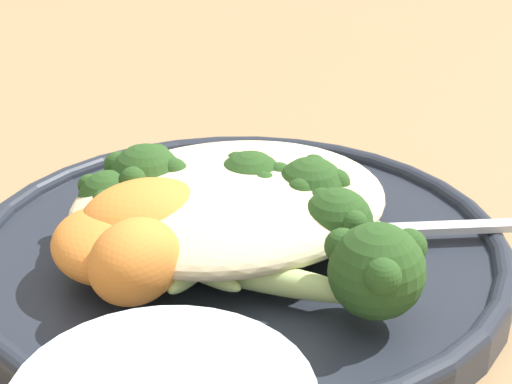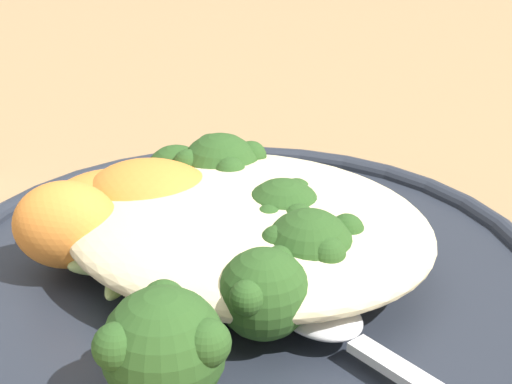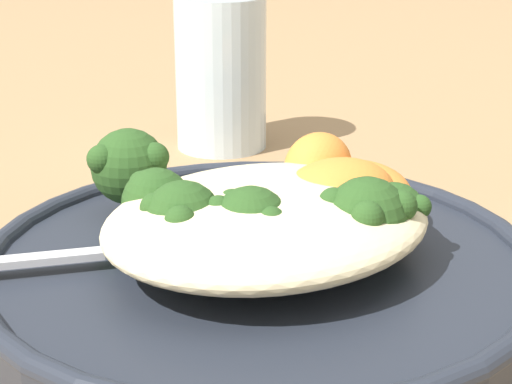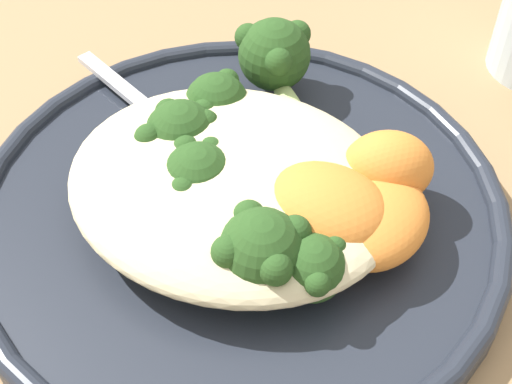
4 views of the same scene
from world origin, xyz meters
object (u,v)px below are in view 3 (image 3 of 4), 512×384
at_px(water_glass, 221,74).
at_px(broccoli_stalk_3, 257,220).
at_px(broccoli_stalk_5, 363,211).
at_px(sweet_potato_chunk_0, 338,195).
at_px(spoon, 121,248).
at_px(plate, 264,263).
at_px(broccoli_stalk_4, 352,216).
at_px(sweet_potato_chunk_2, 324,178).
at_px(broccoli_stalk_0, 145,170).
at_px(sweet_potato_chunk_1, 318,167).
at_px(quinoa_mound, 271,219).
at_px(broccoli_stalk_2, 211,217).
at_px(sweet_potato_chunk_3, 361,189).
at_px(broccoli_stalk_1, 184,203).

bearing_deg(water_glass, broccoli_stalk_3, -121.92).
distance_m(broccoli_stalk_5, sweet_potato_chunk_0, 0.02).
distance_m(sweet_potato_chunk_0, spoon, 0.12).
distance_m(plate, broccoli_stalk_4, 0.05).
bearing_deg(sweet_potato_chunk_2, broccoli_stalk_5, -109.57).
relative_size(broccoli_stalk_3, spoon, 0.84).
height_order(broccoli_stalk_0, broccoli_stalk_4, broccoli_stalk_0).
bearing_deg(sweet_potato_chunk_2, spoon, 176.79).
relative_size(sweet_potato_chunk_0, sweet_potato_chunk_1, 1.43).
bearing_deg(plate, broccoli_stalk_0, 100.81).
bearing_deg(broccoli_stalk_0, spoon, 98.25).
distance_m(broccoli_stalk_4, broccoli_stalk_5, 0.02).
relative_size(quinoa_mound, broccoli_stalk_5, 1.49).
height_order(broccoli_stalk_2, sweet_potato_chunk_1, same).
relative_size(quinoa_mound, broccoli_stalk_3, 1.73).
height_order(broccoli_stalk_0, broccoli_stalk_3, broccoli_stalk_0).
xyz_separation_m(quinoa_mound, sweet_potato_chunk_2, (0.07, 0.03, -0.00)).
distance_m(quinoa_mound, broccoli_stalk_2, 0.03).
relative_size(broccoli_stalk_5, sweet_potato_chunk_3, 1.80).
xyz_separation_m(broccoli_stalk_0, broccoli_stalk_4, (0.05, -0.12, -0.00)).
height_order(broccoli_stalk_2, broccoli_stalk_4, broccoli_stalk_4).
bearing_deg(sweet_potato_chunk_1, broccoli_stalk_0, 146.08).
xyz_separation_m(sweet_potato_chunk_3, spoon, (-0.13, 0.03, -0.01)).
height_order(broccoli_stalk_0, water_glass, water_glass).
bearing_deg(broccoli_stalk_1, broccoli_stalk_4, 136.93).
relative_size(sweet_potato_chunk_1, spoon, 0.40).
relative_size(broccoli_stalk_2, spoon, 1.05).
relative_size(plate, sweet_potato_chunk_2, 6.17).
distance_m(sweet_potato_chunk_3, spoon, 0.14).
bearing_deg(sweet_potato_chunk_1, broccoli_stalk_1, 174.60).
xyz_separation_m(quinoa_mound, broccoli_stalk_3, (-0.01, 0.00, 0.00)).
relative_size(broccoli_stalk_2, broccoli_stalk_3, 1.25).
bearing_deg(sweet_potato_chunk_1, spoon, 179.55).
height_order(spoon, water_glass, water_glass).
bearing_deg(quinoa_mound, broccoli_stalk_4, -39.56).
distance_m(broccoli_stalk_4, spoon, 0.12).
distance_m(broccoli_stalk_3, broccoli_stalk_4, 0.05).
relative_size(quinoa_mound, sweet_potato_chunk_0, 2.52).
height_order(plate, sweet_potato_chunk_1, sweet_potato_chunk_1).
bearing_deg(quinoa_mound, broccoli_stalk_2, 138.48).
bearing_deg(sweet_potato_chunk_2, sweet_potato_chunk_0, -121.39).
xyz_separation_m(broccoli_stalk_5, sweet_potato_chunk_1, (0.02, 0.06, 0.01)).
bearing_deg(sweet_potato_chunk_1, sweet_potato_chunk_3, -83.34).
height_order(broccoli_stalk_2, water_glass, water_glass).
xyz_separation_m(quinoa_mound, sweet_potato_chunk_1, (0.07, 0.04, 0.00)).
relative_size(broccoli_stalk_5, spoon, 0.98).
bearing_deg(spoon, broccoli_stalk_3, 170.00).
xyz_separation_m(broccoli_stalk_2, spoon, (-0.04, 0.02, -0.01)).
bearing_deg(broccoli_stalk_4, broccoli_stalk_5, 122.81).
height_order(broccoli_stalk_3, sweet_potato_chunk_3, broccoli_stalk_3).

